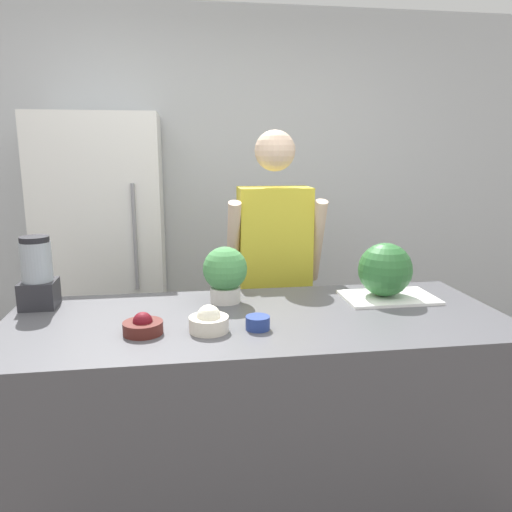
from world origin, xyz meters
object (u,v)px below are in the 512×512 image
object	(u,v)px
refrigerator	(105,257)
bowl_cream	(209,321)
person	(274,278)
blender	(38,275)
watermelon	(385,270)
bowl_cherries	(143,326)
bowl_small_blue	(258,323)
potted_plant	(225,272)

from	to	relation	value
refrigerator	bowl_cream	size ratio (longest dim) A/B	11.93
person	blender	bearing A→B (deg)	-157.21
refrigerator	person	bearing A→B (deg)	-31.75
bowl_cream	blender	world-z (taller)	blender
person	blender	distance (m)	1.25
watermelon	bowl_cherries	size ratio (longest dim) A/B	1.65
watermelon	bowl_cream	size ratio (longest dim) A/B	1.63
bowl_small_blue	watermelon	bearing A→B (deg)	26.18
potted_plant	watermelon	bearing A→B (deg)	-4.28
potted_plant	refrigerator	bearing A→B (deg)	120.99
bowl_cherries	blender	bearing A→B (deg)	139.75
refrigerator	bowl_cream	distance (m)	1.64
bowl_cherries	bowl_cream	distance (m)	0.25
blender	potted_plant	distance (m)	0.82
bowl_cream	watermelon	bearing A→B (deg)	20.49
bowl_cherries	bowl_small_blue	distance (m)	0.44
refrigerator	person	world-z (taller)	refrigerator
refrigerator	bowl_cherries	world-z (taller)	refrigerator
blender	person	bearing A→B (deg)	22.79
bowl_cherries	person	bearing A→B (deg)	52.75
watermelon	bowl_small_blue	xyz separation A→B (m)	(-0.65, -0.32, -0.11)
watermelon	bowl_small_blue	bearing A→B (deg)	-153.82
bowl_cream	bowl_cherries	bearing A→B (deg)	177.22
bowl_cream	potted_plant	size ratio (longest dim) A/B	0.60
bowl_cream	potted_plant	bearing A→B (deg)	75.26
refrigerator	watermelon	bearing A→B (deg)	-40.21
person	potted_plant	distance (m)	0.64
bowl_cream	bowl_small_blue	size ratio (longest dim) A/B	1.62
blender	refrigerator	bearing A→B (deg)	83.65
watermelon	bowl_cherries	bearing A→B (deg)	-164.51
bowl_cherries	potted_plant	size ratio (longest dim) A/B	0.59
bowl_cream	blender	distance (m)	0.84
person	bowl_cream	xyz separation A→B (m)	(-0.42, -0.89, 0.08)
refrigerator	blender	bearing A→B (deg)	-96.35
watermelon	bowl_cream	bearing A→B (deg)	-159.51
refrigerator	watermelon	size ratio (longest dim) A/B	7.33
blender	potted_plant	world-z (taller)	blender
watermelon	bowl_cream	world-z (taller)	watermelon
refrigerator	bowl_small_blue	distance (m)	1.72
bowl_cherries	refrigerator	bearing A→B (deg)	103.02
bowl_small_blue	potted_plant	xyz separation A→B (m)	(-0.09, 0.37, 0.11)
refrigerator	bowl_cream	xyz separation A→B (m)	(0.60, -1.53, 0.05)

